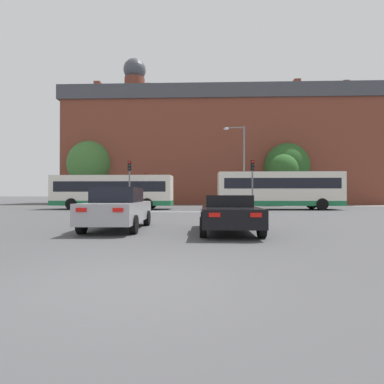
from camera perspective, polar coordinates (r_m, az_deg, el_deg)
ground_plane at (r=4.73m, az=-11.67°, el=-16.73°), size 400.00×400.00×0.00m
stop_line_strip at (r=22.85m, az=-0.75°, el=-3.80°), size 7.87×0.30×0.01m
far_pavement at (r=34.94m, az=0.17°, el=-2.65°), size 68.75×2.50×0.01m
brick_civic_building at (r=45.34m, az=5.07°, el=8.15°), size 43.85×11.80×21.86m
car_saloon_left at (r=11.73m, az=-13.87°, el=-3.02°), size 2.05×4.54×1.59m
car_roadster_right at (r=10.61m, az=7.01°, el=-4.06°), size 2.02×4.39×1.30m
bus_crossing_lead at (r=27.67m, az=16.18°, el=0.45°), size 10.73×2.71×3.29m
bus_crossing_trailing at (r=27.98m, az=-14.77°, el=0.14°), size 10.68×2.71×3.02m
traffic_light_far_right at (r=34.17m, az=9.01°, el=1.74°), size 0.26×0.31×3.91m
traffic_light_far_left at (r=34.64m, az=-8.83°, el=1.54°), size 0.26×0.31×3.75m
traffic_light_near_left at (r=24.67m, az=-11.82°, el=2.79°), size 0.26×0.31×4.05m
traffic_light_near_right at (r=23.81m, az=11.44°, el=2.84°), size 0.26×0.31×4.00m
street_lamp_junction at (r=29.15m, az=9.26°, el=6.28°), size 2.03×0.36×7.88m
pedestrian_waiting at (r=35.72m, az=7.76°, el=-1.11°), size 0.46×0.39×1.60m
pedestrian_walking_east at (r=35.80m, az=-12.49°, el=-0.86°), size 0.45×0.42×1.82m
tree_by_building at (r=37.79m, az=16.96°, el=3.99°), size 3.63×3.63×6.19m
tree_kerbside at (r=40.14m, az=17.58°, el=4.67°), size 5.65×5.65×7.88m
tree_distant at (r=42.49m, az=-18.86°, el=5.07°), size 5.88×5.88×8.51m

